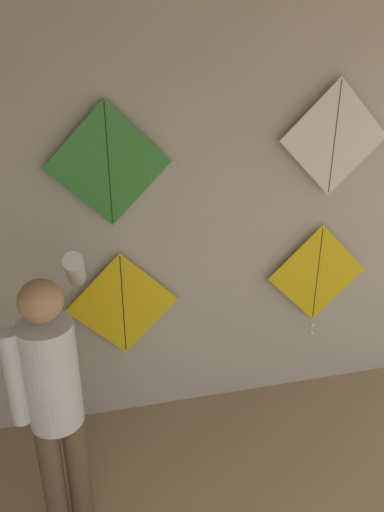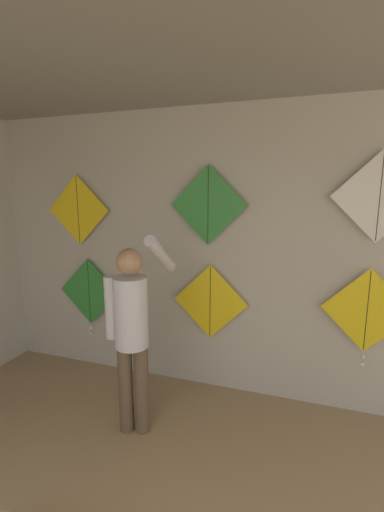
{
  "view_description": "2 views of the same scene",
  "coord_description": "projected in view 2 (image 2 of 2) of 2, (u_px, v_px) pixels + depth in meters",
  "views": [
    {
      "loc": [
        -0.25,
        0.96,
        2.62
      ],
      "look_at": [
        0.38,
        3.64,
        1.36
      ],
      "focal_mm": 35.0,
      "sensor_mm": 36.0,
      "label": 1
    },
    {
      "loc": [
        0.82,
        0.74,
        2.02
      ],
      "look_at": [
        -0.15,
        3.64,
        1.44
      ],
      "focal_mm": 24.0,
      "sensor_mm": 36.0,
      "label": 2
    }
  ],
  "objects": [
    {
      "name": "kite_4",
      "position": [
        208.0,
        205.0,
        3.23
      ],
      "size": [
        0.76,
        0.01,
        0.76
      ],
      "color": "#338C38"
    },
    {
      "name": "shopkeeper",
      "position": [
        132.0,
        325.0,
        2.77
      ],
      "size": [
        0.42,
        0.62,
        1.69
      ],
      "rotation": [
        0.0,
        0.0,
        0.21
      ],
      "color": "brown",
      "rests_on": "ground"
    },
    {
      "name": "kite_2",
      "position": [
        367.0,
        313.0,
        2.95
      ],
      "size": [
        0.76,
        0.04,
        0.89
      ],
      "color": "yellow"
    },
    {
      "name": "kite_0",
      "position": [
        89.0,
        293.0,
        3.84
      ],
      "size": [
        0.76,
        0.04,
        0.89
      ],
      "color": "#338C38"
    },
    {
      "name": "kite_1",
      "position": [
        210.0,
        302.0,
        3.4
      ],
      "size": [
        0.76,
        0.01,
        0.76
      ],
      "color": "yellow"
    },
    {
      "name": "back_panel",
      "position": [
        217.0,
        255.0,
        3.38
      ],
      "size": [
        5.77,
        0.06,
        2.8
      ],
      "primitive_type": "cube",
      "color": "#BCB7AD",
      "rests_on": "ground"
    },
    {
      "name": "kite_3",
      "position": [
        78.0,
        210.0,
        3.7
      ],
      "size": [
        0.76,
        0.01,
        0.76
      ],
      "color": "yellow"
    },
    {
      "name": "kite_5",
      "position": [
        380.0,
        197.0,
        2.76
      ],
      "size": [
        0.76,
        0.01,
        0.76
      ],
      "color": "white"
    }
  ]
}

